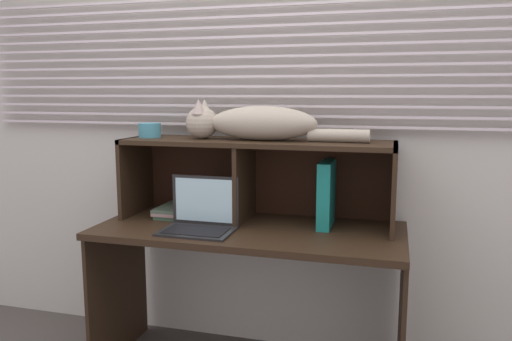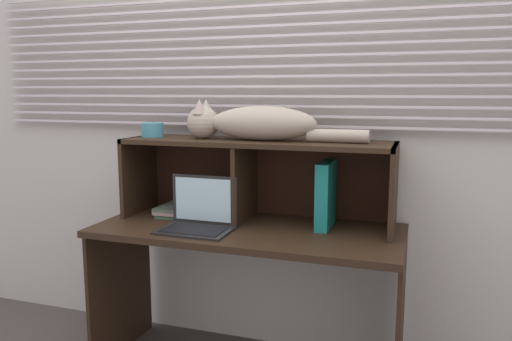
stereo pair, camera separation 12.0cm
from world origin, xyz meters
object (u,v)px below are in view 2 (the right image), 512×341
at_px(cat, 252,123).
at_px(book_stack, 182,210).
at_px(laptop, 199,218).
at_px(small_basket, 153,130).
at_px(binder_upright, 326,195).

bearing_deg(cat, book_stack, -179.52).
xyz_separation_m(cat, laptop, (-0.18, -0.22, -0.41)).
bearing_deg(small_basket, binder_upright, 0.00).
bearing_deg(cat, binder_upright, -0.00).
distance_m(cat, laptop, 0.50).
height_order(cat, book_stack, cat).
height_order(cat, small_basket, cat).
bearing_deg(book_stack, binder_upright, 0.25).
relative_size(book_stack, small_basket, 2.26).
distance_m(laptop, small_basket, 0.55).
relative_size(laptop, book_stack, 1.28).
height_order(cat, binder_upright, cat).
bearing_deg(laptop, book_stack, 131.89).
distance_m(cat, book_stack, 0.58).
xyz_separation_m(binder_upright, small_basket, (-0.87, 0.00, 0.27)).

